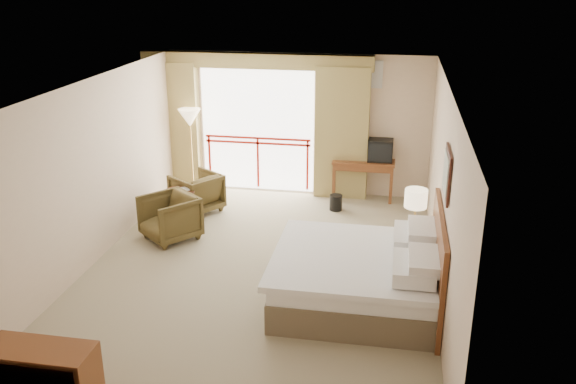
% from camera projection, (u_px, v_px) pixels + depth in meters
% --- Properties ---
extents(floor, '(7.00, 7.00, 0.00)m').
position_uv_depth(floor, '(259.00, 271.00, 8.90)').
color(floor, gray).
rests_on(floor, ground).
extents(ceiling, '(7.00, 7.00, 0.00)m').
position_uv_depth(ceiling, '(256.00, 87.00, 7.97)').
color(ceiling, white).
rests_on(ceiling, wall_back).
extents(wall_back, '(5.00, 0.00, 5.00)m').
position_uv_depth(wall_back, '(298.00, 124.00, 11.66)').
color(wall_back, beige).
rests_on(wall_back, ground).
extents(wall_front, '(5.00, 0.00, 5.00)m').
position_uv_depth(wall_front, '(167.00, 319.00, 5.20)').
color(wall_front, beige).
rests_on(wall_front, ground).
extents(wall_left, '(0.00, 7.00, 7.00)m').
position_uv_depth(wall_left, '(90.00, 174.00, 8.85)').
color(wall_left, beige).
rests_on(wall_left, ground).
extents(wall_right, '(0.00, 7.00, 7.00)m').
position_uv_depth(wall_right, '(443.00, 196.00, 8.02)').
color(wall_right, beige).
rests_on(wall_right, ground).
extents(balcony_door, '(2.40, 0.00, 2.40)m').
position_uv_depth(balcony_door, '(258.00, 130.00, 11.83)').
color(balcony_door, white).
rests_on(balcony_door, wall_back).
extents(balcony_railing, '(2.09, 0.03, 1.02)m').
position_uv_depth(balcony_railing, '(258.00, 150.00, 11.95)').
color(balcony_railing, '#A31A0E').
rests_on(balcony_railing, wall_back).
extents(curtain_left, '(1.00, 0.26, 2.50)m').
position_uv_depth(curtain_left, '(174.00, 126.00, 11.97)').
color(curtain_left, olive).
rests_on(curtain_left, wall_back).
extents(curtain_right, '(1.00, 0.26, 2.50)m').
position_uv_depth(curtain_right, '(342.00, 133.00, 11.42)').
color(curtain_right, olive).
rests_on(curtain_right, wall_back).
extents(valance, '(4.40, 0.22, 0.28)m').
position_uv_depth(valance, '(255.00, 61.00, 11.27)').
color(valance, olive).
rests_on(valance, wall_back).
extents(hvac_vent, '(0.50, 0.04, 0.50)m').
position_uv_depth(hvac_vent, '(369.00, 74.00, 11.07)').
color(hvac_vent, silver).
rests_on(hvac_vent, wall_back).
extents(bed, '(2.13, 2.06, 0.97)m').
position_uv_depth(bed, '(360.00, 276.00, 7.97)').
color(bed, brown).
rests_on(bed, floor).
extents(headboard, '(0.06, 2.10, 1.30)m').
position_uv_depth(headboard, '(437.00, 264.00, 7.71)').
color(headboard, brown).
rests_on(headboard, wall_right).
extents(framed_art, '(0.04, 0.72, 0.60)m').
position_uv_depth(framed_art, '(447.00, 174.00, 7.30)').
color(framed_art, black).
rests_on(framed_art, wall_right).
extents(nightstand, '(0.44, 0.51, 0.57)m').
position_uv_depth(nightstand, '(412.00, 247.00, 9.03)').
color(nightstand, brown).
rests_on(nightstand, floor).
extents(table_lamp, '(0.33, 0.33, 0.58)m').
position_uv_depth(table_lamp, '(416.00, 199.00, 8.82)').
color(table_lamp, tan).
rests_on(table_lamp, nightstand).
extents(phone, '(0.19, 0.15, 0.08)m').
position_uv_depth(phone, '(411.00, 230.00, 8.79)').
color(phone, black).
rests_on(phone, nightstand).
extents(desk, '(1.16, 0.56, 0.76)m').
position_uv_depth(desk, '(364.00, 167.00, 11.61)').
color(desk, brown).
rests_on(desk, floor).
extents(tv, '(0.46, 0.36, 0.42)m').
position_uv_depth(tv, '(380.00, 150.00, 11.38)').
color(tv, black).
rests_on(tv, desk).
extents(coffee_maker, '(0.11, 0.11, 0.23)m').
position_uv_depth(coffee_maker, '(346.00, 153.00, 11.52)').
color(coffee_maker, black).
rests_on(coffee_maker, desk).
extents(cup, '(0.08, 0.08, 0.10)m').
position_uv_depth(cup, '(353.00, 158.00, 11.47)').
color(cup, white).
rests_on(cup, desk).
extents(wastebasket, '(0.28, 0.28, 0.29)m').
position_uv_depth(wastebasket, '(336.00, 202.00, 11.11)').
color(wastebasket, black).
rests_on(wastebasket, floor).
extents(armchair_far, '(1.07, 1.06, 0.71)m').
position_uv_depth(armchair_far, '(198.00, 210.00, 11.13)').
color(armchair_far, '#413417').
rests_on(armchair_far, floor).
extents(armchair_near, '(1.13, 1.13, 0.74)m').
position_uv_depth(armchair_near, '(171.00, 238.00, 9.99)').
color(armchair_near, '#413417').
rests_on(armchair_near, floor).
extents(side_table, '(0.52, 0.52, 0.56)m').
position_uv_depth(side_table, '(180.00, 200.00, 10.54)').
color(side_table, black).
rests_on(side_table, floor).
extents(book, '(0.25, 0.26, 0.02)m').
position_uv_depth(book, '(179.00, 191.00, 10.47)').
color(book, white).
rests_on(book, side_table).
extents(floor_lamp, '(0.42, 0.42, 1.67)m').
position_uv_depth(floor_lamp, '(190.00, 121.00, 11.56)').
color(floor_lamp, tan).
rests_on(floor_lamp, floor).
extents(dresser, '(1.08, 0.46, 0.72)m').
position_uv_depth(dresser, '(42.00, 379.00, 6.00)').
color(dresser, brown).
rests_on(dresser, floor).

